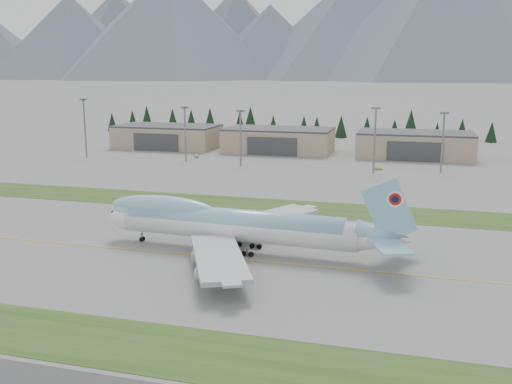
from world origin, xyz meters
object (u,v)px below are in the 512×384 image
(hangar_center, at_px, (279,140))
(service_vehicle_a, at_px, (197,157))
(hangar_left, at_px, (168,136))
(hangar_right, at_px, (415,144))
(boeing_747_freighter, at_px, (234,224))
(service_vehicle_b, at_px, (378,170))
(service_vehicle_c, at_px, (467,162))

(hangar_center, distance_m, service_vehicle_a, 40.04)
(hangar_left, distance_m, service_vehicle_a, 36.47)
(hangar_right, xyz_separation_m, service_vehicle_a, (-89.98, -25.98, -5.39))
(boeing_747_freighter, height_order, hangar_center, boeing_747_freighter)
(service_vehicle_a, bearing_deg, boeing_747_freighter, -95.68)
(service_vehicle_b, distance_m, service_vehicle_c, 43.21)
(hangar_left, height_order, service_vehicle_c, hangar_left)
(service_vehicle_c, bearing_deg, service_vehicle_a, -178.44)
(hangar_left, height_order, hangar_center, same)
(service_vehicle_a, height_order, service_vehicle_c, same)
(service_vehicle_b, bearing_deg, hangar_center, 49.59)
(boeing_747_freighter, height_order, service_vehicle_c, boeing_747_freighter)
(service_vehicle_c, bearing_deg, hangar_left, 169.10)
(hangar_right, bearing_deg, service_vehicle_b, -108.78)
(hangar_right, height_order, service_vehicle_b, hangar_right)
(hangar_center, xyz_separation_m, service_vehicle_a, (-29.98, -25.98, -5.39))
(boeing_747_freighter, distance_m, hangar_right, 149.02)
(service_vehicle_b, relative_size, service_vehicle_c, 0.71)
(service_vehicle_a, distance_m, service_vehicle_c, 111.71)
(hangar_right, distance_m, service_vehicle_a, 93.81)
(boeing_747_freighter, height_order, hangar_left, boeing_747_freighter)
(hangar_center, bearing_deg, boeing_747_freighter, -80.26)
(boeing_747_freighter, xyz_separation_m, hangar_center, (-24.84, 144.81, -0.31))
(service_vehicle_a, xyz_separation_m, service_vehicle_c, (110.54, 16.09, 0.00))
(service_vehicle_a, relative_size, service_vehicle_b, 1.19)
(hangar_center, height_order, hangar_right, same)
(hangar_center, distance_m, hangar_right, 60.00)
(service_vehicle_b, bearing_deg, service_vehicle_a, 79.54)
(hangar_left, bearing_deg, service_vehicle_a, -46.08)
(hangar_right, distance_m, service_vehicle_c, 23.45)
(boeing_747_freighter, bearing_deg, service_vehicle_c, 70.38)
(boeing_747_freighter, relative_size, service_vehicle_b, 20.50)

